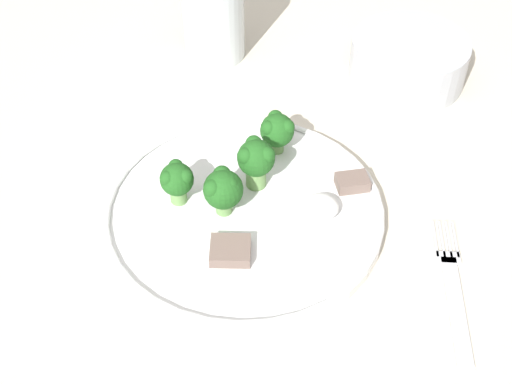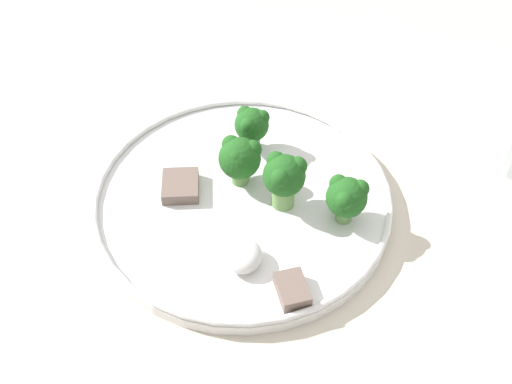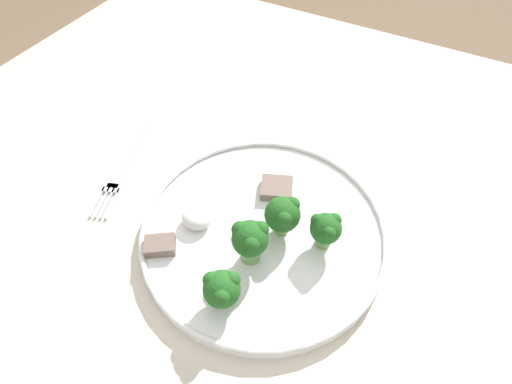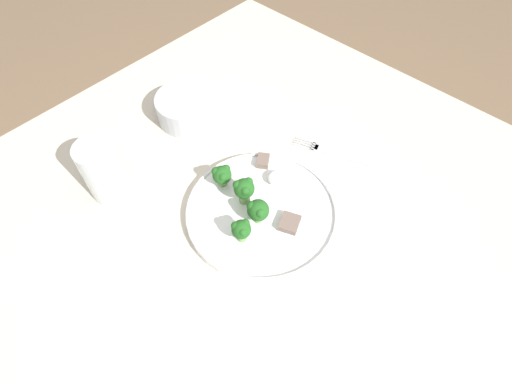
{
  "view_description": "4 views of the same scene",
  "coord_description": "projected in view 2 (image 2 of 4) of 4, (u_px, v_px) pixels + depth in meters",
  "views": [
    {
      "loc": [
        0.22,
        -0.48,
        1.3
      ],
      "look_at": [
        0.02,
        -0.01,
        0.78
      ],
      "focal_mm": 50.0,
      "sensor_mm": 36.0,
      "label": 1
    },
    {
      "loc": [
        0.37,
        0.12,
        1.19
      ],
      "look_at": [
        0.01,
        -0.01,
        0.77
      ],
      "focal_mm": 42.0,
      "sensor_mm": 36.0,
      "label": 2
    },
    {
      "loc": [
        -0.1,
        0.21,
        1.15
      ],
      "look_at": [
        0.04,
        -0.05,
        0.79
      ],
      "focal_mm": 28.0,
      "sensor_mm": 36.0,
      "label": 3
    },
    {
      "loc": [
        -0.3,
        -0.3,
        1.39
      ],
      "look_at": [
        0.02,
        -0.0,
        0.8
      ],
      "focal_mm": 28.0,
      "sensor_mm": 36.0,
      "label": 4
    }
  ],
  "objects": [
    {
      "name": "broccoli_floret_near_rim_left",
      "position": [
        347.0,
        197.0,
        0.54
      ],
      "size": [
        0.04,
        0.04,
        0.05
      ],
      "color": "#709E56",
      "rests_on": "dinner_plate"
    },
    {
      "name": "meat_slice_middle_slice",
      "position": [
        292.0,
        290.0,
        0.5
      ],
      "size": [
        0.04,
        0.04,
        0.01
      ],
      "color": "#756056",
      "rests_on": "dinner_plate"
    },
    {
      "name": "sauce_dollop",
      "position": [
        244.0,
        256.0,
        0.52
      ],
      "size": [
        0.04,
        0.03,
        0.02
      ],
      "color": "white",
      "rests_on": "dinner_plate"
    },
    {
      "name": "broccoli_floret_front_left",
      "position": [
        284.0,
        177.0,
        0.55
      ],
      "size": [
        0.04,
        0.04,
        0.06
      ],
      "color": "#709E56",
      "rests_on": "dinner_plate"
    },
    {
      "name": "meat_slice_front_slice",
      "position": [
        181.0,
        186.0,
        0.58
      ],
      "size": [
        0.05,
        0.05,
        0.01
      ],
      "color": "#756056",
      "rests_on": "dinner_plate"
    },
    {
      "name": "dinner_plate",
      "position": [
        242.0,
        198.0,
        0.58
      ],
      "size": [
        0.29,
        0.29,
        0.02
      ],
      "color": "white",
      "rests_on": "table"
    },
    {
      "name": "broccoli_floret_center_left",
      "position": [
        252.0,
        125.0,
        0.6
      ],
      "size": [
        0.04,
        0.04,
        0.05
      ],
      "color": "#709E56",
      "rests_on": "dinner_plate"
    },
    {
      "name": "broccoli_floret_back_left",
      "position": [
        240.0,
        158.0,
        0.57
      ],
      "size": [
        0.04,
        0.04,
        0.05
      ],
      "color": "#709E56",
      "rests_on": "dinner_plate"
    },
    {
      "name": "table",
      "position": [
        266.0,
        259.0,
        0.66
      ],
      "size": [
        1.16,
        1.09,
        0.75
      ],
      "color": "beige",
      "rests_on": "ground_plane"
    }
  ]
}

